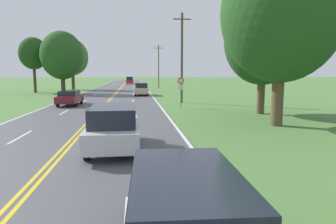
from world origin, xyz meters
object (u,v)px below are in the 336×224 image
at_px(tree_left_verge, 282,13).
at_px(tree_right_cluster, 263,40).
at_px(traffic_sign, 181,85).
at_px(tree_behind_sign, 33,54).
at_px(car_champagne_suv_mid_far, 141,89).
at_px(tree_mid_treeline, 72,57).
at_px(car_maroon_sedan_mid_near, 70,97).
at_px(car_black_hatchback_nearest, 186,218).
at_px(car_red_van_receding, 130,80).
at_px(tree_far_back, 62,55).
at_px(car_silver_suv_approaching, 114,126).

bearing_deg(tree_left_verge, tree_right_cluster, 76.71).
height_order(traffic_sign, tree_left_verge, tree_left_verge).
xyz_separation_m(tree_behind_sign, tree_right_cluster, (24.27, -26.26, -0.53)).
height_order(tree_left_verge, car_champagne_suv_mid_far, tree_left_verge).
bearing_deg(car_champagne_suv_mid_far, tree_mid_treeline, -141.08).
bearing_deg(car_maroon_sedan_mid_near, tree_mid_treeline, 11.30).
height_order(traffic_sign, car_champagne_suv_mid_far, traffic_sign).
relative_size(tree_mid_treeline, car_black_hatchback_nearest, 2.13).
bearing_deg(tree_mid_treeline, tree_right_cluster, -59.51).
xyz_separation_m(car_black_hatchback_nearest, car_champagne_suv_mid_far, (0.13, 36.05, 0.08)).
distance_m(traffic_sign, tree_mid_treeline, 33.75).
relative_size(tree_left_verge, tree_right_cluster, 1.18).
relative_size(tree_right_cluster, car_maroon_sedan_mid_near, 1.93).
distance_m(car_maroon_sedan_mid_near, car_red_van_receding, 53.03).
bearing_deg(traffic_sign, tree_left_verge, -65.97).
bearing_deg(tree_mid_treeline, car_red_van_receding, 69.49).
distance_m(tree_far_back, car_red_van_receding, 37.66).
relative_size(tree_left_verge, tree_behind_sign, 1.22).
height_order(traffic_sign, car_black_hatchback_nearest, traffic_sign).
distance_m(traffic_sign, tree_right_cluster, 7.64).
bearing_deg(car_red_van_receding, tree_mid_treeline, -21.20).
height_order(car_maroon_sedan_mid_near, car_champagne_suv_mid_far, car_champagne_suv_mid_far).
bearing_deg(car_silver_suv_approaching, car_red_van_receding, 179.74).
bearing_deg(tree_left_verge, car_silver_suv_approaching, -153.44).
height_order(tree_right_cluster, car_maroon_sedan_mid_near, tree_right_cluster).
height_order(car_black_hatchback_nearest, car_red_van_receding, car_red_van_receding).
xyz_separation_m(tree_left_verge, car_silver_suv_approaching, (-8.92, -4.46, -5.34)).
relative_size(tree_left_verge, car_red_van_receding, 2.49).
distance_m(tree_mid_treeline, car_black_hatchback_nearest, 52.81).
bearing_deg(car_silver_suv_approaching, car_black_hatchback_nearest, 11.39).
relative_size(tree_behind_sign, tree_mid_treeline, 0.92).
xyz_separation_m(tree_mid_treeline, car_silver_suv_approaching, (10.17, -43.79, -4.81)).
bearing_deg(car_champagne_suv_mid_far, car_maroon_sedan_mid_near, -29.40).
bearing_deg(tree_behind_sign, tree_left_verge, -53.49).
bearing_deg(tree_mid_treeline, traffic_sign, -63.56).
distance_m(traffic_sign, tree_left_verge, 11.05).
bearing_deg(tree_right_cluster, car_silver_suv_approaching, -137.00).
distance_m(tree_far_back, car_black_hatchback_nearest, 42.52).
bearing_deg(tree_behind_sign, tree_mid_treeline, 63.68).
relative_size(tree_mid_treeline, car_maroon_sedan_mid_near, 2.02).
bearing_deg(tree_left_verge, tree_mid_treeline, 115.88).
height_order(car_black_hatchback_nearest, car_maroon_sedan_mid_near, car_black_hatchback_nearest).
relative_size(car_maroon_sedan_mid_near, car_red_van_receding, 1.09).
xyz_separation_m(tree_left_verge, car_black_hatchback_nearest, (-7.32, -11.92, -5.45)).
bearing_deg(tree_left_verge, car_black_hatchback_nearest, -121.57).
bearing_deg(tree_right_cluster, car_maroon_sedan_mid_near, 154.15).
distance_m(car_black_hatchback_nearest, car_red_van_receding, 77.10).
xyz_separation_m(traffic_sign, car_red_van_receding, (-5.27, 55.86, -1.00)).
relative_size(car_black_hatchback_nearest, car_champagne_suv_mid_far, 0.98).
bearing_deg(car_silver_suv_approaching, tree_mid_treeline, -167.60).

